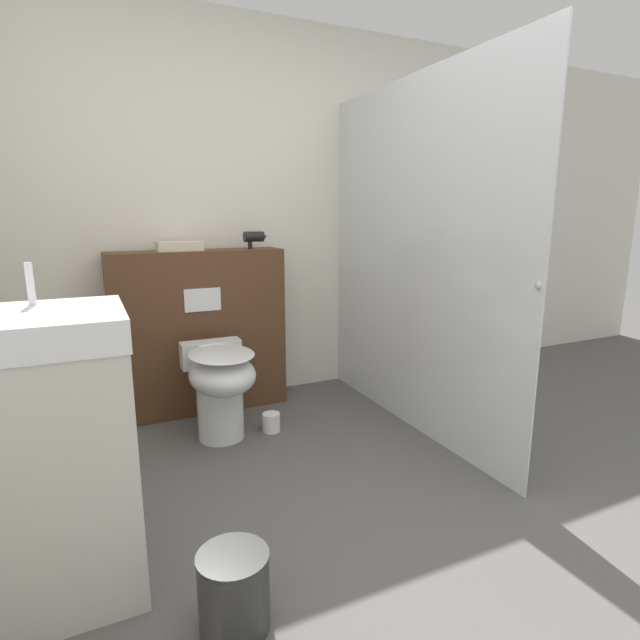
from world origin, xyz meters
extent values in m
plane|color=#565451|center=(0.00, 0.00, 0.00)|extent=(12.00, 12.00, 0.00)
cube|color=silver|center=(0.00, 2.06, 1.25)|extent=(8.00, 0.06, 2.50)
cube|color=#51331E|center=(-0.44, 1.88, 0.52)|extent=(1.07, 0.25, 1.04)
cube|color=white|center=(-0.44, 1.75, 0.75)|extent=(0.22, 0.01, 0.14)
cube|color=silver|center=(0.64, 1.11, 1.00)|extent=(0.01, 1.84, 2.01)
sphere|color=#B2B2B7|center=(0.64, 0.22, 0.96)|extent=(0.04, 0.04, 0.04)
cylinder|color=white|center=(-0.45, 1.39, 0.19)|extent=(0.26, 0.26, 0.38)
ellipsoid|color=white|center=(-0.45, 1.32, 0.40)|extent=(0.36, 0.44, 0.21)
ellipsoid|color=white|center=(-0.45, 1.32, 0.52)|extent=(0.35, 0.43, 0.02)
cube|color=white|center=(-0.45, 1.57, 0.45)|extent=(0.35, 0.12, 0.15)
cube|color=beige|center=(-1.23, 0.46, 0.43)|extent=(0.52, 0.48, 0.86)
cube|color=white|center=(-1.23, 0.46, 0.91)|extent=(0.53, 0.49, 0.10)
cylinder|color=silver|center=(-1.23, 0.59, 1.03)|extent=(0.02, 0.02, 0.14)
cylinder|color=black|center=(-0.07, 1.85, 1.11)|extent=(0.13, 0.07, 0.07)
cone|color=black|center=(0.00, 1.85, 1.11)|extent=(0.03, 0.06, 0.06)
cylinder|color=black|center=(-0.10, 1.85, 1.07)|extent=(0.03, 0.03, 0.07)
cube|color=beige|center=(-0.54, 1.89, 1.06)|extent=(0.27, 0.16, 0.06)
cylinder|color=white|center=(-0.16, 1.35, 0.05)|extent=(0.10, 0.10, 0.11)
cylinder|color=#2D2D2D|center=(-0.75, 0.05, 0.12)|extent=(0.22, 0.22, 0.24)
cylinder|color=#2D2D2D|center=(-0.75, 0.05, 0.25)|extent=(0.22, 0.22, 0.01)
camera|label=1|loc=(-1.07, -1.25, 1.26)|focal=28.00mm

